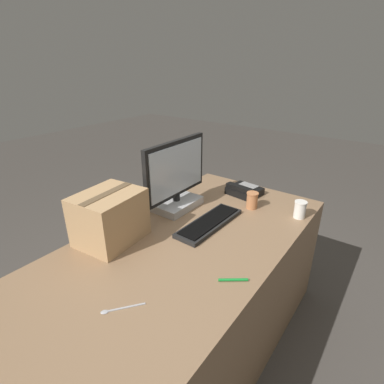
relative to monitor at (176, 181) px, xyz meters
The scene contains 10 objects.
ground_plane 0.98m from the monitor, 136.49° to the right, with size 12.00×12.00×0.00m, color #47423D.
office_desk 0.67m from the monitor, 136.49° to the right, with size 1.80×0.90×0.73m.
monitor is the anchor object (origin of this frame).
keyboard 0.33m from the monitor, 102.40° to the right, with size 0.46×0.16×0.03m.
desk_phone 0.51m from the monitor, 30.60° to the right, with size 0.20×0.23×0.08m.
paper_cup_left 0.48m from the monitor, 55.07° to the right, with size 0.07×0.07×0.10m.
paper_cup_right 0.74m from the monitor, 64.31° to the right, with size 0.07×0.07×0.10m.
spoon 0.87m from the monitor, 155.70° to the right, with size 0.14×0.11×0.00m.
cardboard_box 0.48m from the monitor, behind, with size 0.34×0.28×0.26m.
pen_marker 0.75m from the monitor, 122.31° to the right, with size 0.08×0.10×0.01m.
Camera 1 is at (-1.00, -0.79, 1.57)m, focal length 28.00 mm.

